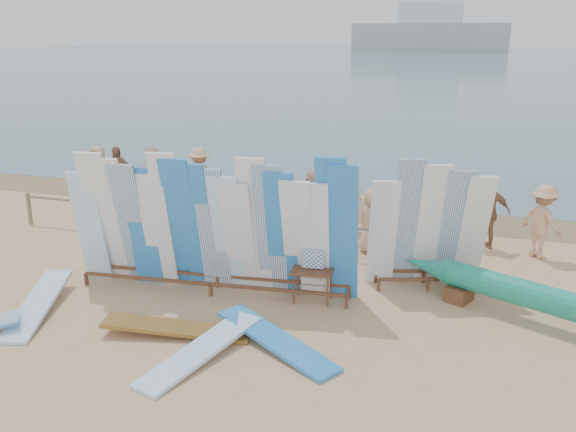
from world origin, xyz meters
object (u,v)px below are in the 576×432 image
(beachgoer_11, at_px, (153,175))
(beachgoer_9, at_px, (457,200))
(beachgoer_5, at_px, (313,196))
(vendor_table, at_px, (312,284))
(stroller, at_px, (303,222))
(beachgoer_extra_1, at_px, (117,175))
(beachgoer_7, at_px, (337,192))
(flat_board_d, at_px, (276,347))
(flat_board_b, at_px, (201,357))
(beach_chair_right, at_px, (283,227))
(beachgoer_1, at_px, (89,179))
(flat_board_a, at_px, (39,312))
(beachgoer_extra_0, at_px, (542,222))
(beachgoer_8, at_px, (350,201))
(beachgoer_3, at_px, (200,177))
(beachgoer_10, at_px, (488,213))
(flat_board_c, at_px, (177,334))
(side_surfboard_rack, at_px, (430,229))
(main_surfboard_rack, at_px, (213,230))
(beachgoer_6, at_px, (372,221))
(outrigger_canoe, at_px, (539,299))
(beachgoer_0, at_px, (99,176))
(beach_chair_left, at_px, (291,228))

(beachgoer_11, distance_m, beachgoer_9, 9.44)
(beachgoer_5, bearing_deg, vendor_table, 59.60)
(stroller, height_order, beachgoer_extra_1, beachgoer_extra_1)
(beachgoer_11, height_order, beachgoer_7, beachgoer_11)
(flat_board_d, relative_size, stroller, 2.65)
(flat_board_b, height_order, beach_chair_right, beach_chair_right)
(beach_chair_right, height_order, beachgoer_1, beachgoer_1)
(flat_board_a, distance_m, beachgoer_7, 9.09)
(beachgoer_extra_0, xyz_separation_m, beachgoer_8, (-4.84, 0.52, -0.02))
(beachgoer_3, bearing_deg, beachgoer_10, 119.18)
(flat_board_c, distance_m, beachgoer_9, 9.34)
(beachgoer_11, bearing_deg, side_surfboard_rack, -0.33)
(flat_board_c, height_order, beachgoer_8, beachgoer_8)
(beachgoer_extra_0, bearing_deg, main_surfboard_rack, 75.57)
(flat_board_d, distance_m, beach_chair_right, 6.02)
(side_surfboard_rack, height_order, beachgoer_3, side_surfboard_rack)
(side_surfboard_rack, height_order, beachgoer_extra_0, side_surfboard_rack)
(beachgoer_11, xyz_separation_m, beachgoer_5, (5.44, -0.36, -0.15))
(beach_chair_right, distance_m, beachgoer_7, 2.47)
(beachgoer_11, height_order, beachgoer_10, beachgoer_10)
(flat_board_d, bearing_deg, flat_board_b, 152.91)
(beachgoer_10, bearing_deg, beachgoer_extra_1, -20.81)
(beach_chair_right, distance_m, beachgoer_9, 4.96)
(stroller, height_order, beachgoer_6, beachgoer_6)
(flat_board_c, relative_size, beachgoer_11, 1.46)
(beachgoer_3, xyz_separation_m, beachgoer_6, (6.01, -2.68, -0.09))
(beachgoer_6, bearing_deg, flat_board_d, 117.39)
(main_surfboard_rack, relative_size, beachgoer_7, 3.94)
(beachgoer_8, bearing_deg, flat_board_c, -98.78)
(beachgoer_3, bearing_deg, beachgoer_8, 115.22)
(beachgoer_extra_0, relative_size, beachgoer_7, 1.17)
(flat_board_c, distance_m, beachgoer_8, 7.13)
(beachgoer_1, bearing_deg, beachgoer_8, -37.77)
(outrigger_canoe, height_order, flat_board_d, outrigger_canoe)
(flat_board_b, bearing_deg, beachgoer_6, 89.61)
(vendor_table, height_order, beachgoer_5, beachgoer_5)
(beach_chair_right, bearing_deg, beachgoer_3, 133.87)
(beachgoer_0, height_order, beachgoer_10, beachgoer_0)
(vendor_table, relative_size, beachgoer_7, 0.72)
(beach_chair_right, distance_m, stroller, 0.54)
(beach_chair_right, height_order, beachgoer_6, beachgoer_6)
(beachgoer_5, xyz_separation_m, beachgoer_3, (-3.90, 0.62, 0.15))
(main_surfboard_rack, height_order, beachgoer_11, main_surfboard_rack)
(beachgoer_1, bearing_deg, outrigger_canoe, -57.13)
(beachgoer_8, bearing_deg, beachgoer_7, 124.19)
(beachgoer_9, bearing_deg, vendor_table, -110.75)
(flat_board_a, height_order, beachgoer_9, beachgoer_9)
(outrigger_canoe, distance_m, vendor_table, 4.31)
(beach_chair_left, distance_m, beachgoer_10, 5.10)
(vendor_table, relative_size, beachgoer_0, 0.59)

